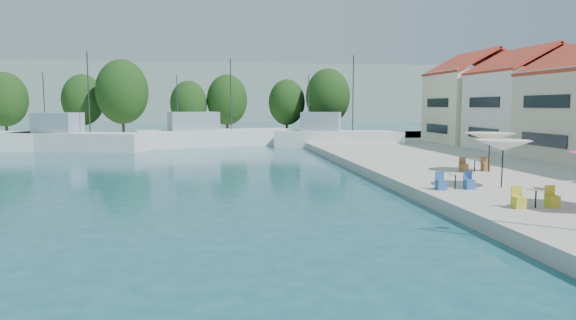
{
  "coord_description": "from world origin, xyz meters",
  "views": [
    {
      "loc": [
        -3.26,
        -0.57,
        4.54
      ],
      "look_at": [
        0.38,
        26.0,
        1.67
      ],
      "focal_mm": 32.0,
      "sensor_mm": 36.0,
      "label": 1
    }
  ],
  "objects": [
    {
      "name": "tree_04",
      "position": [
        -15.4,
        68.27,
        6.27
      ],
      "size": [
        6.63,
        6.63,
        9.82
      ],
      "color": "#3F2B19",
      "rests_on": "quay_far"
    },
    {
      "name": "trawler_04",
      "position": [
        9.44,
        53.57,
        1.07
      ],
      "size": [
        14.11,
        7.87,
        10.2
      ],
      "rotation": [
        0.0,
        0.0,
        -0.33
      ],
      "color": "white",
      "rests_on": "ground"
    },
    {
      "name": "tree_07",
      "position": [
        6.33,
        70.72,
        4.95
      ],
      "size": [
        5.09,
        5.09,
        7.54
      ],
      "color": "#3F2B19",
      "rests_on": "quay_far"
    },
    {
      "name": "hill_west",
      "position": [
        -30.0,
        160.0,
        8.0
      ],
      "size": [
        180.0,
        40.0,
        16.0
      ],
      "primitive_type": "cube",
      "color": "#8F9C8F",
      "rests_on": "ground"
    },
    {
      "name": "trawler_02",
      "position": [
        -17.61,
        53.4,
        1.07
      ],
      "size": [
        14.65,
        8.03,
        10.2
      ],
      "rotation": [
        0.0,
        0.0,
        -0.32
      ],
      "color": "silver",
      "rests_on": "ground"
    },
    {
      "name": "cafe_table_01",
      "position": [
        8.84,
        17.43,
        0.89
      ],
      "size": [
        1.82,
        0.7,
        0.76
      ],
      "color": "black",
      "rests_on": "quay_right"
    },
    {
      "name": "building_05",
      "position": [
        24.0,
        42.0,
        5.26
      ],
      "size": [
        8.4,
        8.8,
        9.7
      ],
      "color": "white",
      "rests_on": "quay_right"
    },
    {
      "name": "tree_08",
      "position": [
        11.64,
        68.27,
        5.74
      ],
      "size": [
        6.02,
        6.02,
        8.91
      ],
      "color": "#3F2B19",
      "rests_on": "quay_far"
    },
    {
      "name": "tree_03",
      "position": [
        -21.16,
        71.78,
        5.27
      ],
      "size": [
        5.47,
        5.47,
        8.09
      ],
      "color": "#3F2B19",
      "rests_on": "quay_far"
    },
    {
      "name": "hill_east",
      "position": [
        40.0,
        180.0,
        6.0
      ],
      "size": [
        140.0,
        40.0,
        12.0
      ],
      "primitive_type": "cube",
      "color": "#8F9C8F",
      "rests_on": "ground"
    },
    {
      "name": "trawler_03",
      "position": [
        -3.86,
        57.61,
        1.07
      ],
      "size": [
        17.77,
        8.61,
        10.2
      ],
      "rotation": [
        0.0,
        0.0,
        0.25
      ],
      "color": "white",
      "rests_on": "ground"
    },
    {
      "name": "cafe_table_02",
      "position": [
        7.75,
        21.94,
        0.89
      ],
      "size": [
        1.82,
        0.7,
        0.76
      ],
      "color": "black",
      "rests_on": "quay_right"
    },
    {
      "name": "cafe_table_03",
      "position": [
        11.98,
        28.16,
        0.89
      ],
      "size": [
        1.82,
        0.7,
        0.76
      ],
      "color": "black",
      "rests_on": "quay_right"
    },
    {
      "name": "umbrella_white",
      "position": [
        10.23,
        22.2,
        2.64
      ],
      "size": [
        2.67,
        2.67,
        2.29
      ],
      "color": "black",
      "rests_on": "quay_right"
    },
    {
      "name": "tree_05",
      "position": [
        -7.08,
        69.3,
        4.75
      ],
      "size": [
        4.86,
        4.86,
        7.2
      ],
      "color": "#3F2B19",
      "rests_on": "quay_far"
    },
    {
      "name": "building_06",
      "position": [
        24.0,
        51.0,
        5.5
      ],
      "size": [
        9.0,
        8.8,
        10.2
      ],
      "color": "#F4E7C3",
      "rests_on": "quay_right"
    },
    {
      "name": "umbrella_cream",
      "position": [
        12.62,
        27.7,
        2.67
      ],
      "size": [
        2.94,
        2.94,
        2.32
      ],
      "color": "black",
      "rests_on": "quay_right"
    },
    {
      "name": "quay_far",
      "position": [
        -8.0,
        67.0,
        0.3
      ],
      "size": [
        90.0,
        16.0,
        0.6
      ],
      "primitive_type": "cube",
      "color": "#A9A499",
      "rests_on": "ground"
    },
    {
      "name": "tree_02",
      "position": [
        -29.79,
        68.66,
        5.28
      ],
      "size": [
        5.47,
        5.47,
        8.1
      ],
      "color": "#3F2B19",
      "rests_on": "quay_far"
    },
    {
      "name": "tree_06",
      "position": [
        -1.96,
        69.87,
        5.26
      ],
      "size": [
        5.46,
        5.46,
        8.09
      ],
      "color": "#3F2B19",
      "rests_on": "quay_far"
    }
  ]
}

